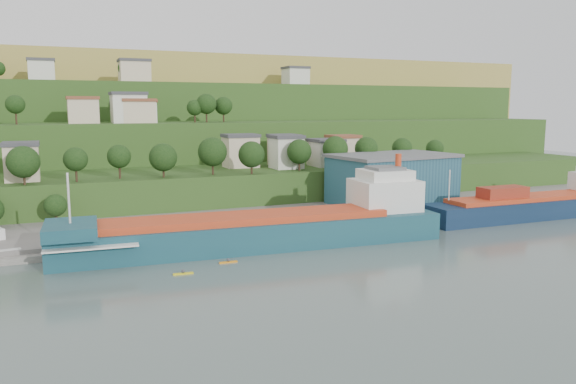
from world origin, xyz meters
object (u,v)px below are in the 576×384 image
kayak_orange (228,261)px  warehouse (392,179)px  cargo_ship_near (268,231)px  cargo_ship_far (540,206)px

kayak_orange → warehouse: bearing=32.9°
cargo_ship_near → cargo_ship_far: (72.21, 1.75, -0.52)m
cargo_ship_near → kayak_orange: 13.63m
cargo_ship_far → kayak_orange: 83.33m
cargo_ship_far → warehouse: bearing=145.8°
cargo_ship_near → cargo_ship_far: size_ratio=1.27×
cargo_ship_near → warehouse: cargo_ship_near is taller
cargo_ship_far → warehouse: (-29.29, 20.66, 5.90)m
cargo_ship_near → kayak_orange: cargo_ship_near is taller
cargo_ship_near → kayak_orange: size_ratio=23.36×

